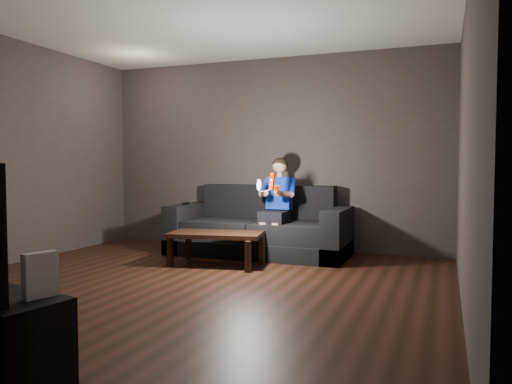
% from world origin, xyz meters
% --- Properties ---
extents(floor, '(5.00, 5.00, 0.00)m').
position_xyz_m(floor, '(0.00, 0.00, 0.00)').
color(floor, black).
rests_on(floor, ground).
extents(back_wall, '(5.00, 0.04, 2.70)m').
position_xyz_m(back_wall, '(0.00, 2.50, 1.35)').
color(back_wall, '#383230').
rests_on(back_wall, ground).
extents(right_wall, '(0.04, 5.00, 2.70)m').
position_xyz_m(right_wall, '(2.50, 0.00, 1.35)').
color(right_wall, '#383230').
rests_on(right_wall, ground).
extents(ceiling, '(5.00, 5.00, 0.02)m').
position_xyz_m(ceiling, '(0.00, 0.00, 2.70)').
color(ceiling, silver).
rests_on(ceiling, back_wall).
extents(sofa, '(2.35, 1.02, 0.91)m').
position_xyz_m(sofa, '(0.05, 1.94, 0.30)').
color(sofa, black).
rests_on(sofa, floor).
extents(child, '(0.48, 0.59, 1.17)m').
position_xyz_m(child, '(0.32, 1.87, 0.76)').
color(child, black).
rests_on(child, sofa).
extents(wii_remote_red, '(0.07, 0.09, 0.21)m').
position_xyz_m(wii_remote_red, '(0.41, 1.42, 0.99)').
color(wii_remote_red, red).
rests_on(wii_remote_red, child).
extents(nunchuk_white, '(0.08, 0.10, 0.16)m').
position_xyz_m(nunchuk_white, '(0.24, 1.42, 0.94)').
color(nunchuk_white, white).
rests_on(nunchuk_white, child).
extents(wii_remote_black, '(0.04, 0.15, 0.03)m').
position_xyz_m(wii_remote_black, '(-1.01, 1.85, 0.66)').
color(wii_remote_black, black).
rests_on(wii_remote_black, sofa).
extents(coffee_table, '(1.16, 0.73, 0.39)m').
position_xyz_m(coffee_table, '(-0.16, 1.05, 0.34)').
color(coffee_table, black).
rests_on(coffee_table, floor).
extents(wii_console, '(0.11, 0.19, 0.23)m').
position_xyz_m(wii_console, '(0.42, -2.27, 0.62)').
color(wii_console, white).
rests_on(wii_console, media_console).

